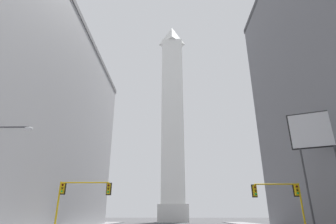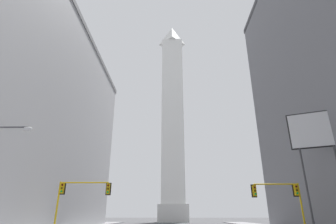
{
  "view_description": "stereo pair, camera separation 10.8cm",
  "coord_description": "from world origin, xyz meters",
  "px_view_note": "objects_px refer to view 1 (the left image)",
  "views": [
    {
      "loc": [
        -0.15,
        -0.25,
        1.8
      ],
      "look_at": [
        -1.06,
        55.68,
        23.85
      ],
      "focal_mm": 28.0,
      "sensor_mm": 36.0,
      "label": 1
    },
    {
      "loc": [
        -0.05,
        -0.24,
        1.8
      ],
      "look_at": [
        -1.06,
        55.68,
        23.85
      ],
      "focal_mm": 28.0,
      "sensor_mm": 36.0,
      "label": 2
    }
  ],
  "objects_px": {
    "traffic_light_mid_right": "(283,195)",
    "billboard_sign": "(314,135)",
    "obelisk": "(172,115)",
    "traffic_light_mid_left": "(77,193)"
  },
  "relations": [
    {
      "from": "traffic_light_mid_right",
      "to": "billboard_sign",
      "type": "relative_size",
      "value": 0.45
    },
    {
      "from": "obelisk",
      "to": "traffic_light_mid_right",
      "type": "distance_m",
      "value": 56.33
    },
    {
      "from": "traffic_light_mid_right",
      "to": "billboard_sign",
      "type": "bearing_deg",
      "value": -59.85
    },
    {
      "from": "obelisk",
      "to": "traffic_light_mid_left",
      "type": "xyz_separation_m",
      "value": [
        -10.48,
        -47.05,
        -27.12
      ]
    },
    {
      "from": "traffic_light_mid_right",
      "to": "traffic_light_mid_left",
      "type": "relative_size",
      "value": 0.88
    },
    {
      "from": "obelisk",
      "to": "billboard_sign",
      "type": "bearing_deg",
      "value": -75.21
    },
    {
      "from": "obelisk",
      "to": "billboard_sign",
      "type": "distance_m",
      "value": 57.96
    },
    {
      "from": "traffic_light_mid_right",
      "to": "traffic_light_mid_left",
      "type": "height_order",
      "value": "traffic_light_mid_left"
    },
    {
      "from": "obelisk",
      "to": "billboard_sign",
      "type": "height_order",
      "value": "obelisk"
    },
    {
      "from": "billboard_sign",
      "to": "obelisk",
      "type": "bearing_deg",
      "value": 104.79
    }
  ]
}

